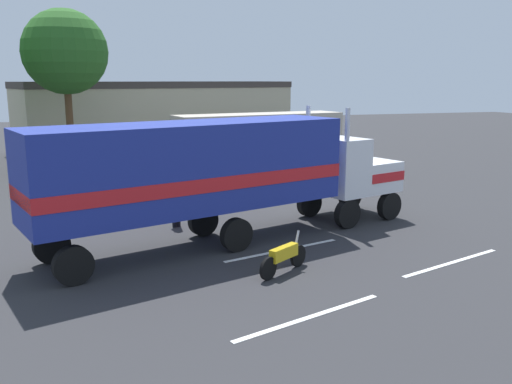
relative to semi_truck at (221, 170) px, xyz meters
name	(u,v)px	position (x,y,z in m)	size (l,w,h in m)	color
ground_plane	(338,217)	(5.36, 2.00, -2.52)	(120.00, 120.00, 0.00)	#2D2D30
lane_stripe_near	(283,250)	(1.67, -1.50, -2.52)	(4.40, 0.16, 0.01)	silver
lane_stripe_mid	(452,263)	(6.17, -4.22, -2.52)	(4.40, 0.16, 0.01)	silver
lane_stripe_far	(310,317)	(0.51, -6.49, -2.52)	(4.40, 0.16, 0.01)	silver
semi_truck	(221,170)	(0.00, 0.00, 0.00)	(14.25, 6.62, 4.50)	silver
person_bystander	(176,204)	(-1.16, 2.51, -1.63)	(0.38, 0.48, 1.63)	black
parked_bus	(260,135)	(6.38, 15.41, -0.46)	(11.27, 4.33, 3.40)	#BFB29E
parked_car	(116,176)	(-2.92, 9.91, -1.72)	(4.71, 3.77, 1.57)	#B7B7BC
motorcycle	(284,257)	(0.97, -3.48, -2.04)	(1.82, 1.24, 1.12)	black
tree_left	(65,52)	(-5.09, 18.68, 4.61)	(5.17, 5.17, 9.75)	brown
building_backdrop	(162,112)	(1.99, 28.26, 0.37)	(23.38, 12.46, 5.36)	#B7AD8C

